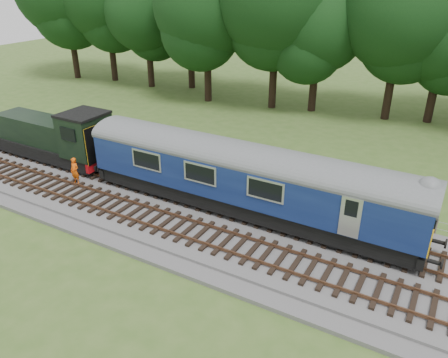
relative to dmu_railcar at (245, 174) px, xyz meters
The scene contains 9 objects.
ground 4.16m from the dmu_railcar, 154.45° to the right, with size 120.00×120.00×0.00m, color #3E5D22.
ballast 4.06m from the dmu_railcar, 154.45° to the right, with size 70.00×7.00×0.35m, color #4C4C4F.
track_north 3.66m from the dmu_railcar, behind, with size 67.20×2.40×0.21m.
track_south 4.73m from the dmu_railcar, 134.30° to the right, with size 67.20×2.40×0.21m.
fence 5.00m from the dmu_railcar, 133.37° to the left, with size 64.00×0.12×1.00m, color #6B6054, non-canonical shape.
tree_line 20.97m from the dmu_railcar, 98.09° to the left, with size 70.00×8.00×18.00m, color black, non-canonical shape.
dmu_railcar is the anchor object (origin of this frame).
shunter_loco 13.94m from the dmu_railcar, behind, with size 8.91×2.60×3.38m.
worker 10.61m from the dmu_railcar, 169.16° to the right, with size 0.60×0.40×1.65m, color #FF5D0D.
Camera 1 is at (11.98, -16.62, 12.09)m, focal length 35.00 mm.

